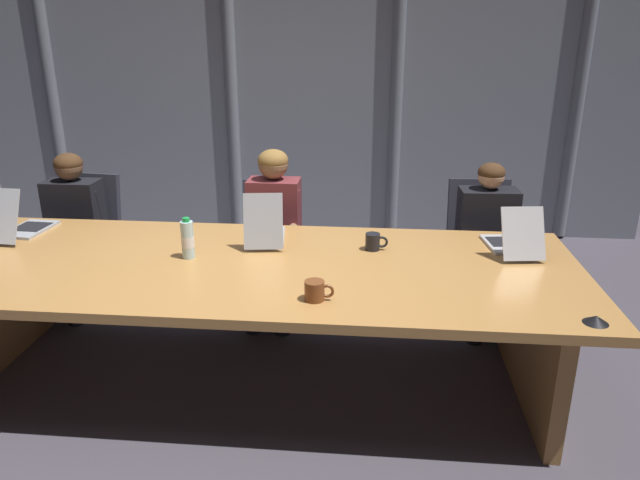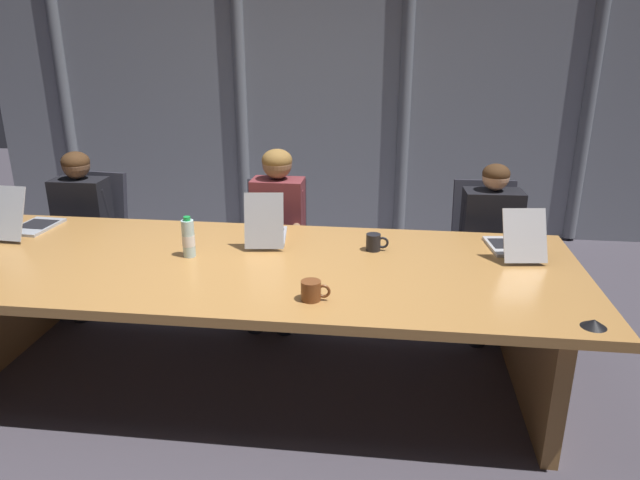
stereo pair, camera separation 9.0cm
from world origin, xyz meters
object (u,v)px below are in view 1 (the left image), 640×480
(water_bottle_primary, at_px, (188,240))
(person_left_mid, at_px, (273,224))
(coffee_mug_near, at_px, (373,242))
(office_chair_left_end, at_px, (87,254))
(person_left_end, at_px, (70,223))
(conference_mic_left_side, at_px, (596,319))
(office_chair_center, at_px, (478,266))
(laptop_left_mid, at_px, (265,232))
(office_chair_left_mid, at_px, (273,261))
(coffee_mug_far, at_px, (315,291))
(laptop_left_end, at_px, (21,225))
(person_center, at_px, (488,237))
(laptop_center, at_px, (512,241))

(water_bottle_primary, bearing_deg, person_left_mid, 68.91)
(coffee_mug_near, bearing_deg, office_chair_left_end, 160.19)
(person_left_end, height_order, conference_mic_left_side, person_left_end)
(office_chair_center, bearing_deg, coffee_mug_near, -46.35)
(water_bottle_primary, bearing_deg, laptop_left_mid, 38.19)
(conference_mic_left_side, bearing_deg, office_chair_left_mid, 136.74)
(coffee_mug_near, bearing_deg, coffee_mug_far, -110.78)
(laptop_left_mid, height_order, water_bottle_primary, laptop_left_mid)
(laptop_left_end, relative_size, person_center, 0.43)
(water_bottle_primary, bearing_deg, coffee_mug_far, -32.25)
(laptop_center, relative_size, office_chair_left_end, 0.51)
(water_bottle_primary, bearing_deg, conference_mic_left_side, -16.65)
(coffee_mug_far, relative_size, conference_mic_left_side, 1.27)
(office_chair_left_end, height_order, person_left_end, person_left_end)
(person_left_mid, height_order, conference_mic_left_side, person_left_mid)
(person_center, height_order, coffee_mug_far, person_center)
(coffee_mug_near, bearing_deg, conference_mic_left_side, -40.19)
(coffee_mug_near, height_order, coffee_mug_far, coffee_mug_near)
(office_chair_center, height_order, person_center, person_center)
(office_chair_left_mid, bearing_deg, water_bottle_primary, -24.62)
(laptop_left_end, bearing_deg, office_chair_center, -73.13)
(laptop_left_end, height_order, water_bottle_primary, laptop_left_end)
(laptop_center, height_order, person_left_end, person_left_end)
(laptop_left_mid, distance_m, person_left_end, 1.62)
(office_chair_left_mid, bearing_deg, conference_mic_left_side, 38.62)
(laptop_left_mid, height_order, person_left_end, person_left_end)
(office_chair_left_end, bearing_deg, coffee_mug_near, 76.79)
(office_chair_left_end, height_order, water_bottle_primary, water_bottle_primary)
(laptop_left_end, xyz_separation_m, office_chair_center, (2.92, 0.71, -0.45))
(office_chair_left_end, bearing_deg, coffee_mug_far, 58.67)
(office_chair_left_mid, relative_size, person_left_mid, 0.77)
(person_center, bearing_deg, coffee_mug_near, -53.96)
(water_bottle_primary, relative_size, coffee_mug_far, 1.66)
(person_center, distance_m, coffee_mug_far, 1.68)
(office_chair_center, height_order, person_left_mid, person_left_mid)
(laptop_left_end, xyz_separation_m, coffee_mug_near, (2.17, -0.07, -0.01))
(coffee_mug_far, distance_m, conference_mic_left_side, 1.24)
(office_chair_center, bearing_deg, laptop_left_mid, -65.60)
(person_left_end, xyz_separation_m, coffee_mug_far, (1.90, -1.32, 0.15))
(conference_mic_left_side, bearing_deg, coffee_mug_near, 139.81)
(laptop_center, xyz_separation_m, office_chair_left_end, (-2.95, 0.71, -0.46))
(laptop_center, distance_m, office_chair_center, 0.84)
(laptop_left_mid, distance_m, office_chair_left_end, 1.73)
(laptop_left_end, distance_m, office_chair_center, 3.04)
(office_chair_left_mid, relative_size, person_center, 0.82)
(laptop_center, relative_size, person_center, 0.42)
(laptop_left_mid, relative_size, office_chair_center, 0.47)
(laptop_left_mid, relative_size, water_bottle_primary, 1.91)
(laptop_center, xyz_separation_m, coffee_mug_near, (-0.79, -0.07, -0.01))
(coffee_mug_far, bearing_deg, person_left_end, 145.23)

